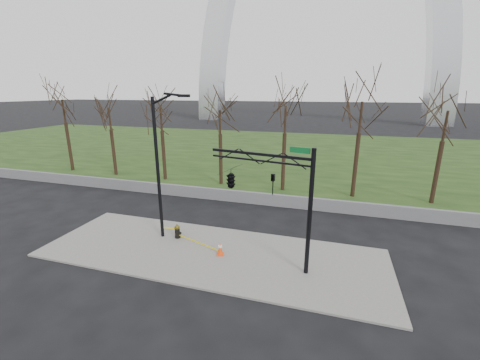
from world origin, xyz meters
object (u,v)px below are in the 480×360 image
(street_light, at_px, (160,160))
(traffic_signal_mast, at_px, (245,180))
(traffic_cone, at_px, (220,249))
(fire_hydrant, at_px, (178,232))

(street_light, bearing_deg, traffic_signal_mast, 1.12)
(traffic_cone, bearing_deg, traffic_signal_mast, 12.44)
(traffic_cone, bearing_deg, fire_hydrant, 160.00)
(fire_hydrant, bearing_deg, traffic_signal_mast, 13.29)
(street_light, relative_size, traffic_signal_mast, 1.37)
(street_light, bearing_deg, traffic_cone, -5.48)
(street_light, height_order, traffic_signal_mast, street_light)
(fire_hydrant, relative_size, traffic_cone, 1.21)
(traffic_cone, relative_size, traffic_signal_mast, 0.11)
(traffic_cone, bearing_deg, street_light, 165.08)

